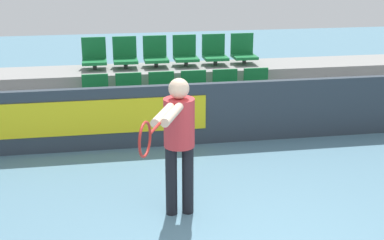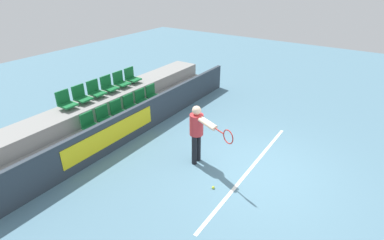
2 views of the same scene
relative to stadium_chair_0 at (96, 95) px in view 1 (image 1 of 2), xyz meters
The scene contains 16 objects.
barrier_wall 1.47m from the stadium_chair_0, 27.59° to the right, with size 9.39×0.14×0.94m.
bleacher_tier_front 1.40m from the stadium_chair_0, ahead, with size 8.99×0.94×0.44m.
bleacher_tier_middle 1.57m from the stadium_chair_0, 31.79° to the left, with size 8.99×0.94×0.88m.
stadium_chair_0 is the anchor object (origin of this frame).
stadium_chair_1 0.53m from the stadium_chair_0, ahead, with size 0.41×0.42×0.53m.
stadium_chair_2 1.06m from the stadium_chair_0, ahead, with size 0.41×0.42×0.53m.
stadium_chair_3 1.59m from the stadium_chair_0, ahead, with size 0.41×0.42×0.53m.
stadium_chair_4 2.12m from the stadium_chair_0, ahead, with size 0.41×0.42×0.53m.
stadium_chair_5 2.65m from the stadium_chair_0, ahead, with size 0.41×0.42×0.53m.
stadium_chair_6 1.04m from the stadium_chair_0, 90.00° to the left, with size 0.41×0.42×0.53m.
stadium_chair_7 1.17m from the stadium_chair_0, 60.70° to the left, with size 0.41×0.42×0.53m.
stadium_chair_8 1.48m from the stadium_chair_0, 41.70° to the left, with size 0.41×0.42×0.53m.
stadium_chair_9 1.90m from the stadium_chair_0, 30.71° to the left, with size 0.41×0.42×0.53m.
stadium_chair_10 2.36m from the stadium_chair_0, 24.02° to the left, with size 0.41×0.42×0.53m.
stadium_chair_11 2.84m from the stadium_chair_0, 19.62° to the left, with size 0.41×0.42×0.53m.
tennis_player 3.09m from the stadium_chair_0, 73.37° to the right, with size 0.70×1.41×1.57m.
Camera 1 is at (-1.21, -3.90, 2.88)m, focal length 50.00 mm.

